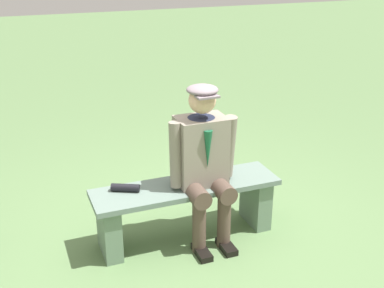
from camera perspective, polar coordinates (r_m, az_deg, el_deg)
The scene contains 4 objects.
ground_plane at distance 4.27m, azimuth -0.65°, elevation -10.59°, with size 30.00×30.00×0.00m, color #597949.
bench at distance 4.10m, azimuth -0.67°, elevation -6.84°, with size 1.54×0.41×0.49m.
seated_man at distance 3.92m, azimuth 1.33°, elevation -1.67°, with size 0.56×0.55×1.32m.
rolled_magazine at distance 3.95m, azimuth -7.68°, elevation -5.00°, with size 0.06×0.06×0.22m, color black.
Camera 1 is at (1.26, 3.36, 2.30)m, focal length 46.33 mm.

